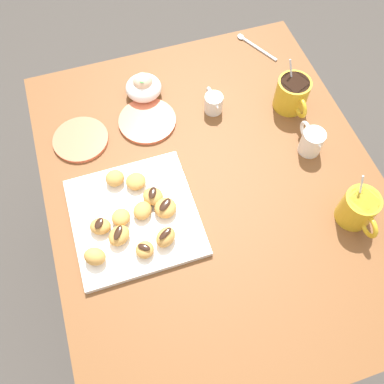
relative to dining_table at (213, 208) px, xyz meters
The scene contains 28 objects.
ground_plane 0.63m from the dining_table, ahead, with size 8.00×8.00×0.00m, color #423D38.
dining_table is the anchor object (origin of this frame).
pastry_plate_square 0.26m from the dining_table, 82.65° to the right, with size 0.30×0.30×0.02m, color white.
coffee_mug_mustard_left 0.39m from the dining_table, 122.44° to the left, with size 0.13×0.09×0.14m.
coffee_mug_mustard_right 0.40m from the dining_table, 56.90° to the left, with size 0.12×0.08×0.14m.
cream_pitcher_white 0.33m from the dining_table, 95.85° to the left, with size 0.10×0.06×0.07m.
ice_cream_bowl 0.41m from the dining_table, 164.99° to the right, with size 0.10×0.10×0.08m.
chocolate_sauce_pitcher 0.30m from the dining_table, 161.82° to the left, with size 0.09×0.05×0.06m.
saucer_coral_left 0.31m from the dining_table, 155.99° to the right, with size 0.16×0.16×0.01m, color #E5704C.
saucer_coral_right 0.42m from the dining_table, 129.15° to the right, with size 0.15×0.15×0.01m, color #E5704C.
loose_spoon_near_saucer 0.55m from the dining_table, 147.84° to the left, with size 0.15×0.08×0.01m.
beignet_0 0.22m from the dining_table, 74.49° to the right, with size 0.06×0.05×0.03m, color #D19347.
chocolate_drizzle_0 0.24m from the dining_table, 74.49° to the right, with size 0.04×0.02×0.01m, color black.
beignet_1 0.32m from the dining_table, 73.93° to the right, with size 0.05×0.05×0.03m, color #D19347.
chocolate_drizzle_1 0.33m from the dining_table, 73.93° to the right, with size 0.04×0.02×0.01m, color black.
beignet_2 0.35m from the dining_table, 82.68° to the right, with size 0.04×0.05×0.03m, color #D19347.
chocolate_drizzle_2 0.36m from the dining_table, 82.68° to the right, with size 0.03×0.02×0.01m, color black.
beignet_3 0.30m from the dining_table, 83.02° to the right, with size 0.04×0.05×0.03m, color #D19347.
beignet_4 0.30m from the dining_table, 108.25° to the right, with size 0.05×0.05×0.03m, color #D19347.
beignet_5 0.26m from the dining_table, 81.57° to the right, with size 0.05×0.04×0.03m, color #D19347.
beignet_6 0.26m from the dining_table, 55.02° to the right, with size 0.05×0.04×0.04m, color #D19347.
chocolate_drizzle_6 0.28m from the dining_table, 55.02° to the right, with size 0.04×0.01×0.01m, color black.
beignet_7 0.30m from the dining_table, 59.54° to the right, with size 0.04×0.04×0.03m, color #D19347.
chocolate_drizzle_7 0.31m from the dining_table, 59.54° to the right, with size 0.03×0.02×0.01m, color black.
beignet_8 0.26m from the dining_table, 106.16° to the right, with size 0.05×0.05×0.03m, color #D19347.
beignet_9 0.23m from the dining_table, 91.43° to the right, with size 0.05×0.05×0.03m, color #D19347.
chocolate_drizzle_9 0.25m from the dining_table, 91.43° to the right, with size 0.03×0.02×0.01m, color black.
beignet_10 0.39m from the dining_table, 71.45° to the right, with size 0.05×0.04×0.04m, color #D19347.
Camera 1 is at (0.49, -0.22, 1.69)m, focal length 38.47 mm.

